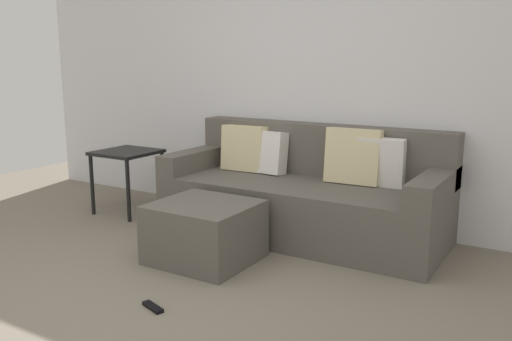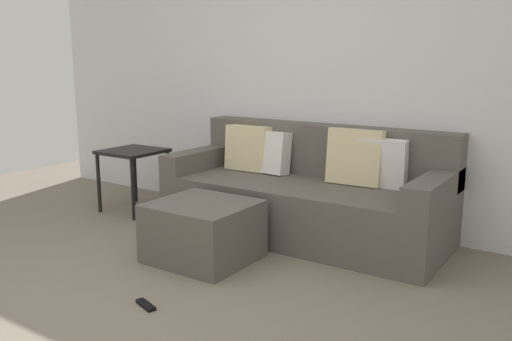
% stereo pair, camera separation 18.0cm
% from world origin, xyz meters
% --- Properties ---
extents(ground_plane, '(8.21, 8.21, 0.00)m').
position_xyz_m(ground_plane, '(0.00, 0.00, 0.00)').
color(ground_plane, slate).
extents(wall_back, '(6.32, 0.10, 2.58)m').
position_xyz_m(wall_back, '(0.00, 2.33, 1.29)').
color(wall_back, silver).
rests_on(wall_back, ground_plane).
extents(couch_sectional, '(2.30, 0.93, 0.90)m').
position_xyz_m(couch_sectional, '(0.23, 1.88, 0.34)').
color(couch_sectional, '#59544C').
rests_on(couch_sectional, ground_plane).
extents(ottoman, '(0.70, 0.65, 0.43)m').
position_xyz_m(ottoman, '(-0.11, 0.96, 0.21)').
color(ottoman, '#59544C').
rests_on(ottoman, ground_plane).
extents(side_table, '(0.52, 0.53, 0.59)m').
position_xyz_m(side_table, '(-1.50, 1.61, 0.50)').
color(side_table, black).
rests_on(side_table, ground_plane).
extents(remote_near_ottoman, '(0.18, 0.10, 0.02)m').
position_xyz_m(remote_near_ottoman, '(0.10, 0.16, 0.01)').
color(remote_near_ottoman, black).
rests_on(remote_near_ottoman, ground_plane).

